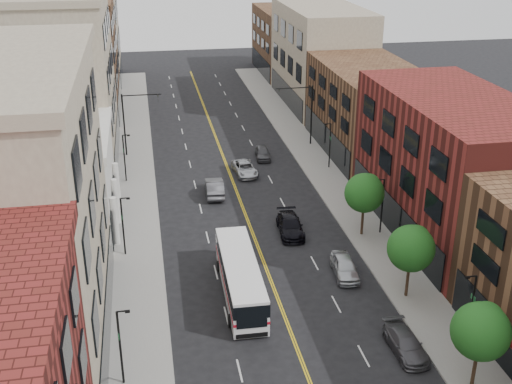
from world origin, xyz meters
TOP-DOWN VIEW (x-y plane):
  - sidewalk_left at (-10.00, 35.00)m, footprint 4.00×110.00m
  - sidewalk_right at (10.00, 35.00)m, footprint 4.00×110.00m
  - bldg_l_tanoffice at (-17.00, 13.00)m, footprint 10.00×22.00m
  - bldg_l_white at (-17.00, 31.00)m, footprint 10.00×14.00m
  - bldg_l_far_a at (-17.00, 48.00)m, footprint 10.00×20.00m
  - bldg_l_far_b at (-17.00, 68.00)m, footprint 10.00×20.00m
  - bldg_l_far_c at (-17.00, 86.00)m, footprint 10.00×16.00m
  - bldg_r_mid at (17.00, 24.00)m, footprint 10.00×22.00m
  - bldg_r_far_a at (17.00, 45.00)m, footprint 10.00×20.00m
  - bldg_r_far_b at (17.00, 66.00)m, footprint 10.00×22.00m
  - bldg_r_far_c at (17.00, 86.00)m, footprint 10.00×18.00m
  - tree_r_1 at (9.39, 4.07)m, footprint 3.40×3.40m
  - tree_r_2 at (9.39, 14.07)m, footprint 3.40×3.40m
  - tree_r_3 at (9.39, 24.07)m, footprint 3.40×3.40m
  - lamp_l_1 at (-10.95, 8.00)m, footprint 0.81×0.55m
  - lamp_l_2 at (-10.95, 24.00)m, footprint 0.81×0.55m
  - lamp_l_3 at (-10.95, 40.00)m, footprint 0.81×0.55m
  - lamp_r_1 at (10.95, 8.00)m, footprint 0.81×0.55m
  - lamp_r_2 at (10.95, 24.00)m, footprint 0.81×0.55m
  - lamp_r_3 at (10.95, 40.00)m, footprint 0.81×0.55m
  - signal_mast_left at (-10.27, 48.00)m, footprint 4.49×0.18m
  - signal_mast_right at (10.27, 48.00)m, footprint 4.49×0.18m
  - city_bus at (-2.62, 16.39)m, footprint 2.86×11.20m
  - car_parked_mid at (6.75, 7.93)m, footprint 1.92×4.50m
  - car_parked_far at (5.80, 17.81)m, footprint 2.12×4.49m
  - car_lane_behind at (-2.28, 34.99)m, footprint 1.96×4.99m
  - car_lane_a at (3.25, 25.51)m, footprint 2.40×5.19m
  - car_lane_b at (1.60, 39.96)m, footprint 2.50×4.91m
  - car_lane_c at (4.38, 44.39)m, footprint 1.87×4.04m

SIDE VIEW (x-z plane):
  - sidewalk_left at x=-10.00m, z-range 0.00..0.15m
  - sidewalk_right at x=10.00m, z-range 0.00..0.15m
  - car_parked_mid at x=6.75m, z-range 0.00..1.29m
  - car_lane_b at x=1.60m, z-range 0.00..1.33m
  - car_lane_c at x=4.38m, z-range 0.00..1.34m
  - car_lane_a at x=3.25m, z-range 0.00..1.47m
  - car_parked_far at x=5.80m, z-range 0.00..1.48m
  - car_lane_behind at x=-2.28m, z-range 0.00..1.62m
  - city_bus at x=-2.62m, z-range 0.23..3.10m
  - lamp_l_1 at x=-10.95m, z-range 0.45..5.50m
  - lamp_l_2 at x=-10.95m, z-range 0.45..5.50m
  - lamp_l_3 at x=-10.95m, z-range 0.45..5.50m
  - lamp_r_1 at x=10.95m, z-range 0.45..5.50m
  - lamp_r_2 at x=10.95m, z-range 0.45..5.50m
  - lamp_r_3 at x=10.95m, z-range 0.45..5.50m
  - bldg_l_white at x=-17.00m, z-range 0.00..8.00m
  - tree_r_1 at x=9.39m, z-range 1.33..6.92m
  - tree_r_2 at x=9.39m, z-range 1.33..6.92m
  - tree_r_3 at x=9.39m, z-range 1.33..6.92m
  - signal_mast_left at x=-10.27m, z-range 1.05..8.25m
  - signal_mast_right at x=10.27m, z-range 1.05..8.25m
  - bldg_r_far_a at x=17.00m, z-range 0.00..10.00m
  - bldg_r_far_c at x=17.00m, z-range 0.00..11.00m
  - bldg_r_mid at x=17.00m, z-range 0.00..12.00m
  - bldg_r_far_b at x=17.00m, z-range 0.00..14.00m
  - bldg_l_far_b at x=-17.00m, z-range 0.00..15.00m
  - bldg_l_tanoffice at x=-17.00m, z-range 0.00..18.00m
  - bldg_l_far_a at x=-17.00m, z-range 0.00..18.00m
  - bldg_l_far_c at x=-17.00m, z-range 0.00..20.00m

